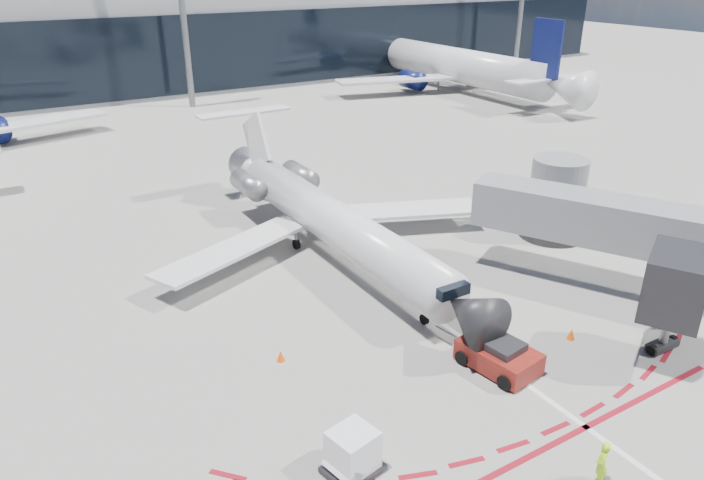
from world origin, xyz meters
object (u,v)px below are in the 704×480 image
regional_jet (326,217)px  ramp_worker (602,464)px  uld_container (353,453)px  pushback_tug (499,356)px

regional_jet → ramp_worker: size_ratio=15.56×
uld_container → regional_jet: bearing=52.2°
ramp_worker → uld_container: 7.85m
regional_jet → ramp_worker: bearing=-93.1°
regional_jet → ramp_worker: (-1.08, -19.80, -1.31)m
pushback_tug → uld_container: uld_container is taller
ramp_worker → uld_container: (-6.45, 4.47, -0.01)m
ramp_worker → regional_jet: bearing=-135.7°
regional_jet → uld_container: size_ratio=12.72×
pushback_tug → ramp_worker: (-1.62, -6.30, 0.24)m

